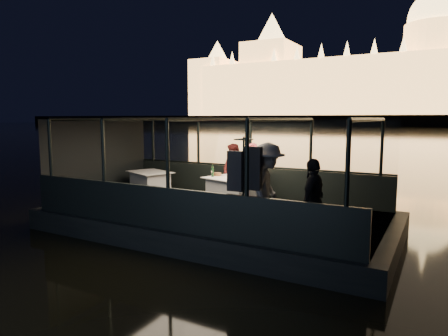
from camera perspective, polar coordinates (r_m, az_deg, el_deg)
The scene contains 30 objects.
river_water at distance 88.74m, azimuth 25.71°, elevation 4.59°, with size 500.00×500.00×0.00m, color black.
boat_hull at distance 10.27m, azimuth -1.09°, elevation -8.86°, with size 8.60×4.40×1.00m, color black.
boat_deck at distance 10.15m, azimuth -1.10°, elevation -6.25°, with size 8.00×4.00×0.04m, color black.
gunwale_port at distance 11.80m, azimuth 3.75°, elevation -2.05°, with size 8.00×0.08×0.90m, color black.
gunwale_starboard at distance 8.41m, azimuth -7.95°, elevation -5.84°, with size 8.00×0.08×0.90m, color black.
cabin_glass_port at distance 11.67m, azimuth 3.80°, elevation 3.53°, with size 8.00×0.02×1.40m, color #99B2B2, non-canonical shape.
cabin_glass_starboard at distance 8.23m, azimuth -8.09°, elevation 1.99°, with size 8.00×0.02×1.40m, color #99B2B2, non-canonical shape.
cabin_roof_glass at distance 9.87m, azimuth -1.13°, elevation 6.96°, with size 8.00×4.00×0.02m, color #99B2B2, non-canonical shape.
end_wall_fore at distance 12.42m, azimuth -17.32°, elevation 1.36°, with size 0.02×4.00×2.30m, color black, non-canonical shape.
end_wall_aft at distance 8.68m, azimuth 22.42°, elevation -1.21°, with size 0.02×4.00×2.30m, color black, non-canonical shape.
canopy_ribs at distance 9.94m, azimuth -1.11°, elevation 0.32°, with size 8.00×4.00×2.30m, color black, non-canonical shape.
embankment at distance 218.62m, azimuth 27.69°, elevation 5.83°, with size 400.00×140.00×6.00m, color #423D33.
parliament_building at distance 185.48m, azimuth 27.94°, elevation 14.42°, with size 220.00×32.00×60.00m, color #F2D18C, non-canonical shape.
dining_table_central at distance 10.56m, azimuth 1.33°, elevation -3.48°, with size 1.45×1.05×0.77m, color silver.
dining_table_aft at distance 12.40m, azimuth -10.51°, elevation -2.01°, with size 1.35×0.97×0.71m, color white.
chair_port_left at distance 11.41m, azimuth 1.25°, elevation -2.35°, with size 0.38×0.38×0.82m, color black.
chair_port_right at distance 10.93m, azimuth 3.88°, elevation -2.78°, with size 0.38×0.38×0.80m, color black.
coat_stand at distance 7.70m, azimuth 2.79°, elevation -3.56°, with size 0.55×0.44×1.98m, color black, non-canonical shape.
person_woman_coral at distance 11.30m, azimuth 4.07°, elevation -0.92°, with size 0.59×0.39×1.64m, color #F65963.
person_man_maroon at distance 11.57m, azimuth 1.43°, elevation -0.71°, with size 0.77×0.60×1.60m, color #411312.
passenger_stripe at distance 7.97m, azimuth 6.15°, elevation -3.60°, with size 1.20×0.68×1.86m, color white.
passenger_dark at distance 7.75m, azimuth 12.61°, elevation -4.04°, with size 0.93×0.39×1.59m, color black.
wine_bottle at distance 10.72m, azimuth -1.64°, elevation -0.45°, with size 0.07×0.07×0.33m, color #13351A.
bread_basket at distance 10.92m, azimuth -0.93°, elevation -0.89°, with size 0.21×0.21×0.08m, color brown.
amber_candle at distance 10.57m, azimuth 1.33°, elevation -1.16°, with size 0.05×0.05×0.07m, color #FFB83F.
plate_near at distance 10.27m, azimuth 2.37°, elevation -1.58°, with size 0.25×0.25×0.02m, color silver.
plate_far at distance 10.98m, azimuth 0.23°, elevation -1.02°, with size 0.26×0.26×0.02m, color white.
wine_glass_white at distance 10.69m, azimuth -1.77°, elevation -0.77°, with size 0.06×0.06×0.18m, color silver, non-canonical shape.
wine_glass_red at distance 10.81m, azimuth 2.53°, elevation -0.68°, with size 0.07×0.07×0.21m, color silver, non-canonical shape.
wine_glass_empty at distance 10.49m, azimuth 1.24°, elevation -0.92°, with size 0.07×0.07×0.21m, color silver, non-canonical shape.
Camera 1 is at (4.93, -8.55, 2.83)m, focal length 32.00 mm.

